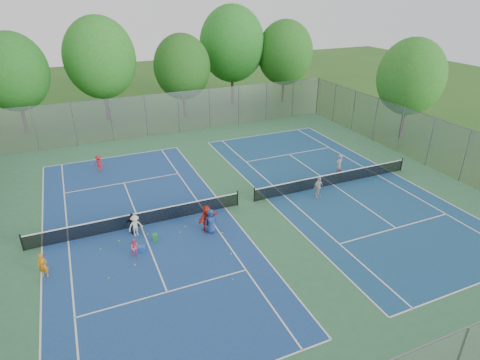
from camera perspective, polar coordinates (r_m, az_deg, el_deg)
name	(u,v)px	position (r m, az deg, el deg)	size (l,w,h in m)	color
ground	(246,203)	(26.85, 0.85, -3.35)	(120.00, 120.00, 0.00)	#2A571B
court_pad	(246,203)	(26.85, 0.85, -3.34)	(32.00, 32.00, 0.01)	#316842
court_left	(141,226)	(25.17, -13.92, -6.32)	(10.97, 23.77, 0.01)	navy
court_right	(333,185)	(30.10, 13.09, -0.65)	(10.97, 23.77, 0.01)	navy
net_left	(140,219)	(24.94, -14.03, -5.46)	(12.87, 0.10, 0.91)	black
net_right	(334,179)	(29.91, 13.17, 0.11)	(12.87, 0.10, 0.91)	black
fence_north	(179,112)	(40.15, -8.70, 9.48)	(32.00, 0.10, 4.00)	gray
fence_east	(430,142)	(35.22, 25.43, 4.90)	(32.00, 0.10, 4.00)	gray
tree_nw	(13,72)	(44.14, -29.59, 13.20)	(6.40, 6.40, 9.58)	#443326
tree_nl	(100,58)	(44.98, -19.30, 16.08)	(7.20, 7.20, 10.69)	#443326
tree_nc	(182,67)	(44.60, -8.23, 15.62)	(6.00, 6.00, 8.85)	#443326
tree_nr	(232,44)	(49.43, -1.14, 18.78)	(7.60, 7.60, 11.42)	#443326
tree_ne	(285,53)	(50.40, 6.41, 17.54)	(6.60, 6.60, 9.77)	#443326
tree_side_e	(411,77)	(40.33, 23.14, 13.32)	(6.00, 6.00, 9.20)	#443326
ball_crate	(142,249)	(22.91, -13.83, -9.44)	(0.34, 0.34, 0.29)	blue
ball_hopper	(155,238)	(23.47, -11.96, -8.01)	(0.24, 0.24, 0.48)	green
student_a	(43,265)	(22.45, -26.23, -10.84)	(0.49, 0.32, 1.34)	orange
student_b	(135,248)	(22.31, -14.69, -9.32)	(0.54, 0.42, 1.11)	#E0577E
student_c	(135,226)	(23.99, -14.66, -6.30)	(0.87, 0.50, 1.34)	silver
student_d	(132,223)	(24.28, -15.05, -5.97)	(0.77, 0.32, 1.31)	black
student_e	(211,221)	(23.51, -4.17, -5.88)	(0.74, 0.48, 1.51)	navy
student_f	(207,218)	(23.68, -4.74, -5.45)	(1.54, 0.49, 1.66)	red
child_far_baseline	(99,163)	(33.11, -19.40, 2.24)	(0.86, 0.49, 1.33)	#B21922
instructor	(339,166)	(31.16, 13.86, 2.00)	(0.66, 0.43, 1.80)	gray
teen_court_b	(318,187)	(27.81, 11.06, -1.00)	(0.90, 0.37, 1.53)	beige
tennis_ball_0	(101,249)	(23.68, -19.22, -9.29)	(0.07, 0.07, 0.07)	#C4DA32
tennis_ball_1	(119,241)	(24.05, -16.86, -8.31)	(0.07, 0.07, 0.07)	#CCEB36
tennis_ball_2	(222,233)	(23.74, -2.52, -7.56)	(0.07, 0.07, 0.07)	#BDDF33
tennis_ball_3	(233,280)	(20.39, -1.03, -13.98)	(0.07, 0.07, 0.07)	#ACC32D
tennis_ball_4	(152,297)	(19.90, -12.35, -15.90)	(0.07, 0.07, 0.07)	#D9EA36
tennis_ball_5	(185,227)	(24.51, -7.79, -6.63)	(0.07, 0.07, 0.07)	#F3F438
tennis_ball_6	(109,278)	(21.47, -18.19, -13.15)	(0.07, 0.07, 0.07)	#AFC92E
tennis_ball_7	(148,234)	(24.22, -13.01, -7.54)	(0.07, 0.07, 0.07)	yellow
tennis_ball_8	(231,254)	(22.03, -1.28, -10.51)	(0.07, 0.07, 0.07)	#F0F138
tennis_ball_9	(180,233)	(24.03, -8.53, -7.40)	(0.07, 0.07, 0.07)	#B9D030
tennis_ball_10	(135,265)	(21.98, -14.73, -11.61)	(0.07, 0.07, 0.07)	yellow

